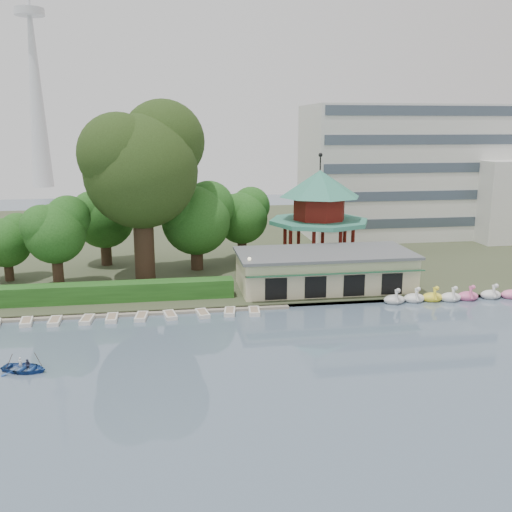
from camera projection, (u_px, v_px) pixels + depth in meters
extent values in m
plane|color=slate|center=(268.00, 387.00, 38.49)|extent=(220.00, 220.00, 0.00)
cube|color=#424930|center=(210.00, 239.00, 88.55)|extent=(220.00, 70.00, 0.40)
cube|color=gray|center=(237.00, 307.00, 55.13)|extent=(220.00, 0.60, 0.30)
cube|color=gray|center=(109.00, 314.00, 53.23)|extent=(34.00, 1.60, 0.24)
cube|color=beige|center=(324.00, 271.00, 60.71)|extent=(18.00, 8.00, 3.60)
cube|color=#595B5E|center=(325.00, 253.00, 60.28)|extent=(18.60, 8.60, 0.30)
cube|color=#194C2D|center=(336.00, 274.00, 56.39)|extent=(18.00, 1.59, 0.45)
cylinder|color=beige|center=(318.00, 260.00, 70.91)|extent=(10.40, 10.40, 1.20)
cylinder|color=#36866C|center=(319.00, 221.00, 69.83)|extent=(12.40, 12.40, 0.50)
cylinder|color=maroon|center=(319.00, 208.00, 69.47)|extent=(6.40, 6.40, 2.80)
cone|color=#36866C|center=(320.00, 183.00, 68.80)|extent=(10.00, 10.00, 3.20)
cylinder|color=black|center=(320.00, 163.00, 68.25)|extent=(0.16, 0.16, 1.80)
cube|color=silver|center=(401.00, 171.00, 88.88)|extent=(30.00, 14.00, 20.00)
cone|color=silver|center=(35.00, 80.00, 160.38)|extent=(6.00, 6.00, 60.00)
cylinder|color=silver|center=(29.00, 12.00, 156.39)|extent=(8.00, 8.00, 2.00)
cube|color=#265C1D|center=(80.00, 293.00, 55.70)|extent=(30.00, 2.00, 1.80)
cylinder|color=black|center=(249.00, 279.00, 56.49)|extent=(0.12, 0.12, 4.00)
sphere|color=beige|center=(249.00, 259.00, 56.03)|extent=(0.36, 0.36, 0.36)
cylinder|color=#3A281C|center=(144.00, 237.00, 62.94)|extent=(2.21, 2.21, 9.74)
sphere|color=#283E16|center=(141.00, 172.00, 61.35)|extent=(12.30, 12.30, 12.30)
sphere|color=#283E16|center=(163.00, 142.00, 62.80)|extent=(9.22, 9.22, 9.22)
sphere|color=#283E16|center=(119.00, 154.00, 59.41)|extent=(8.61, 8.61, 8.61)
cylinder|color=#3A281C|center=(58.00, 266.00, 60.21)|extent=(1.13, 1.13, 4.75)
sphere|color=#265C1D|center=(55.00, 234.00, 59.44)|extent=(6.29, 6.29, 6.29)
sphere|color=#265C1D|center=(68.00, 218.00, 60.20)|extent=(4.72, 4.72, 4.72)
sphere|color=#265C1D|center=(42.00, 226.00, 58.45)|extent=(4.40, 4.40, 4.40)
cylinder|color=#3A281C|center=(8.00, 265.00, 63.30)|extent=(0.98, 0.98, 3.49)
sphere|color=#265C1D|center=(6.00, 243.00, 62.73)|extent=(5.45, 5.45, 5.45)
sphere|color=#265C1D|center=(18.00, 231.00, 63.44)|extent=(4.09, 4.09, 4.09)
cylinder|color=#3A281C|center=(197.00, 250.00, 68.25)|extent=(1.47, 1.47, 4.79)
sphere|color=#265C1D|center=(196.00, 221.00, 67.47)|extent=(8.15, 8.15, 8.15)
sphere|color=#265C1D|center=(209.00, 206.00, 68.55)|extent=(6.11, 6.11, 6.11)
sphere|color=#265C1D|center=(184.00, 214.00, 66.25)|extent=(5.70, 5.70, 5.70)
cylinder|color=#3A281C|center=(242.00, 243.00, 73.05)|extent=(1.18, 1.18, 4.40)
sphere|color=#265C1D|center=(242.00, 218.00, 72.33)|extent=(6.54, 6.54, 6.54)
sphere|color=#265C1D|center=(251.00, 206.00, 73.16)|extent=(4.91, 4.91, 4.91)
sphere|color=#265C1D|center=(233.00, 212.00, 71.33)|extent=(4.58, 4.58, 4.58)
cylinder|color=#3A281C|center=(106.00, 246.00, 70.46)|extent=(1.31, 1.31, 4.70)
sphere|color=#265C1D|center=(104.00, 218.00, 69.68)|extent=(7.27, 7.27, 7.27)
sphere|color=#265C1D|center=(116.00, 205.00, 70.62)|extent=(5.45, 5.45, 5.45)
sphere|color=#265C1D|center=(92.00, 212.00, 68.58)|extent=(5.09, 5.09, 5.09)
ellipsoid|color=silver|center=(394.00, 300.00, 56.81)|extent=(2.16, 1.44, 0.99)
cylinder|color=silver|center=(397.00, 296.00, 56.16)|extent=(0.26, 0.79, 1.29)
sphere|color=silver|center=(398.00, 290.00, 55.73)|extent=(0.44, 0.44, 0.44)
ellipsoid|color=white|center=(414.00, 298.00, 57.28)|extent=(2.16, 1.44, 0.99)
cylinder|color=white|center=(417.00, 295.00, 56.63)|extent=(0.26, 0.79, 1.29)
sphere|color=white|center=(418.00, 289.00, 56.20)|extent=(0.44, 0.44, 0.44)
ellipsoid|color=yellow|center=(432.00, 297.00, 57.58)|extent=(2.16, 1.44, 0.99)
cylinder|color=yellow|center=(435.00, 294.00, 56.93)|extent=(0.26, 0.79, 1.29)
sphere|color=yellow|center=(437.00, 288.00, 56.49)|extent=(0.44, 0.44, 0.44)
ellipsoid|color=white|center=(451.00, 297.00, 57.59)|extent=(2.16, 1.44, 0.99)
cylinder|color=white|center=(454.00, 294.00, 56.94)|extent=(0.26, 0.79, 1.29)
sphere|color=white|center=(456.00, 288.00, 56.50)|extent=(0.44, 0.44, 0.44)
ellipsoid|color=pink|center=(468.00, 296.00, 57.97)|extent=(2.16, 1.44, 0.99)
cylinder|color=pink|center=(471.00, 293.00, 57.32)|extent=(0.26, 0.79, 1.29)
sphere|color=pink|center=(473.00, 287.00, 56.88)|extent=(0.44, 0.44, 0.44)
ellipsoid|color=white|center=(491.00, 295.00, 58.48)|extent=(2.16, 1.44, 0.99)
cylinder|color=white|center=(494.00, 291.00, 57.83)|extent=(0.26, 0.79, 1.29)
sphere|color=white|center=(496.00, 286.00, 57.39)|extent=(0.44, 0.44, 0.44)
ellipsoid|color=pink|center=(511.00, 294.00, 58.57)|extent=(2.16, 1.44, 0.99)
cube|color=silver|center=(27.00, 322.00, 50.91)|extent=(1.27, 2.40, 0.36)
cube|color=silver|center=(55.00, 321.00, 51.07)|extent=(1.02, 2.31, 0.36)
cube|color=silver|center=(87.00, 319.00, 51.50)|extent=(1.21, 2.38, 0.36)
cube|color=silver|center=(112.00, 318.00, 51.91)|extent=(1.02, 2.31, 0.36)
cube|color=silver|center=(141.00, 317.00, 52.30)|extent=(1.23, 2.39, 0.36)
cube|color=silver|center=(170.00, 315.00, 52.69)|extent=(1.37, 2.44, 0.36)
cube|color=silver|center=(203.00, 313.00, 53.17)|extent=(1.33, 2.42, 0.36)
cube|color=silver|center=(230.00, 312.00, 53.69)|extent=(1.33, 2.42, 0.36)
cube|color=silver|center=(254.00, 311.00, 53.80)|extent=(1.20, 2.38, 0.36)
imported|color=#264E97|center=(24.00, 365.00, 40.92)|extent=(5.48, 4.67, 0.96)
imported|color=white|center=(20.00, 363.00, 41.05)|extent=(0.39, 0.32, 0.91)
imported|color=#2F3149|center=(28.00, 365.00, 40.76)|extent=(0.52, 0.46, 0.88)
cylinder|color=#3A281C|center=(7.00, 368.00, 40.77)|extent=(0.94, 0.29, 2.01)
cylinder|color=#3A281C|center=(42.00, 366.00, 41.13)|extent=(0.94, 0.29, 2.01)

